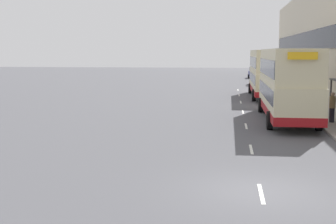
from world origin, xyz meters
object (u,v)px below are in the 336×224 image
double_decker_bus_ahead (267,72)px  pedestrian_4 (332,107)px  car_0 (254,73)px  car_2 (258,78)px  double_decker_bus_near (287,83)px  car_1 (266,81)px

double_decker_bus_ahead → pedestrian_4: 16.27m
car_0 → car_2: 15.57m
double_decker_bus_near → car_1: 25.00m
double_decker_bus_near → double_decker_bus_ahead: bearing=90.3°
car_1 → pedestrian_4: pedestrian_4 is taller
double_decker_bus_ahead → car_2: 16.41m
car_2 → pedestrian_4: 32.45m
car_1 → pedestrian_4: (1.70, -26.23, 0.15)m
car_2 → double_decker_bus_ahead: bearing=-90.7°
car_0 → car_1: size_ratio=0.90×
car_0 → double_decker_bus_near: bearing=-90.6°
car_1 → car_2: (-0.57, 6.15, -0.03)m
double_decker_bus_ahead → car_0: 31.95m
car_0 → pedestrian_4: 47.98m
double_decker_bus_ahead → car_2: bearing=89.3°
double_decker_bus_near → car_0: bearing=89.4°
double_decker_bus_ahead → car_1: double_decker_bus_ahead is taller
double_decker_bus_near → pedestrian_4: size_ratio=6.57×
double_decker_bus_ahead → car_2: (0.21, 16.35, -1.44)m
car_0 → car_1: (0.18, -21.71, -0.00)m
car_0 → car_2: car_0 is taller
pedestrian_4 → double_decker_bus_ahead: bearing=98.8°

